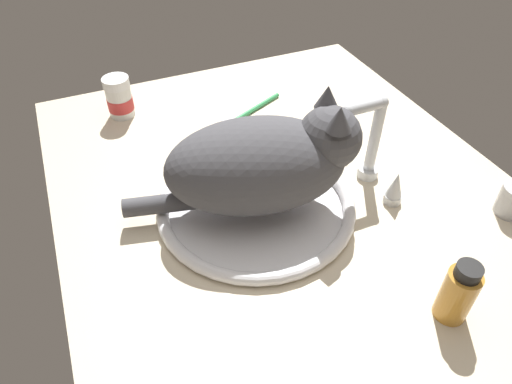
{
  "coord_description": "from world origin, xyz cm",
  "views": [
    {
      "loc": [
        56.32,
        -30.53,
        60.13
      ],
      "look_at": [
        2.41,
        -7.35,
        7.0
      ],
      "focal_mm": 32.36,
      "sensor_mm": 36.0,
      "label": 1
    }
  ],
  "objects": [
    {
      "name": "pill_bottle",
      "position": [
        -37.58,
        -23.0,
        7.26
      ],
      "size": [
        5.77,
        5.77,
        9.17
      ],
      "color": "white",
      "rests_on": "countertop"
    },
    {
      "name": "faucet",
      "position": [
        2.41,
        15.28,
        9.64
      ],
      "size": [
        19.11,
        9.72,
        17.22
      ],
      "color": "silver",
      "rests_on": "countertop"
    },
    {
      "name": "cat",
      "position": [
        2.89,
        -5.32,
        13.35
      ],
      "size": [
        24.11,
        39.75,
        19.3
      ],
      "color": "#4C4C51",
      "rests_on": "sink_basin"
    },
    {
      "name": "countertop",
      "position": [
        0.0,
        0.0,
        1.5
      ],
      "size": [
        101.01,
        82.08,
        3.0
      ],
      "primitive_type": "cube",
      "color": "beige",
      "rests_on": "ground"
    },
    {
      "name": "amber_bottle",
      "position": [
        32.97,
        9.48,
        7.84
      ],
      "size": [
        4.59,
        4.59,
        10.39
      ],
      "color": "gold",
      "rests_on": "countertop"
    },
    {
      "name": "sink_basin",
      "position": [
        2.41,
        -7.35,
        3.96
      ],
      "size": [
        34.86,
        34.86,
        2.22
      ],
      "color": "white",
      "rests_on": "countertop"
    },
    {
      "name": "toothbrush",
      "position": [
        -26.91,
        4.03,
        3.62
      ],
      "size": [
        8.62,
        16.74,
        1.7
      ],
      "color": "#3FB266",
      "rests_on": "countertop"
    }
  ]
}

